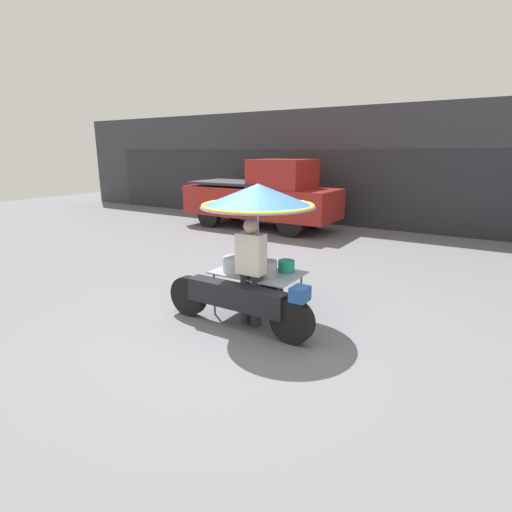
% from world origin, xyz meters
% --- Properties ---
extents(ground_plane, '(36.00, 36.00, 0.00)m').
position_xyz_m(ground_plane, '(0.00, 0.00, 0.00)').
color(ground_plane, slate).
extents(shopfront_building, '(28.00, 2.06, 3.72)m').
position_xyz_m(shopfront_building, '(0.00, 9.36, 1.85)').
color(shopfront_building, '#38383D').
rests_on(shopfront_building, ground).
extents(vendor_motorcycle_cart, '(2.30, 1.62, 1.93)m').
position_xyz_m(vendor_motorcycle_cart, '(-0.11, 0.47, 1.41)').
color(vendor_motorcycle_cart, black).
rests_on(vendor_motorcycle_cart, ground).
extents(vendor_person, '(0.38, 0.22, 1.50)m').
position_xyz_m(vendor_person, '(-0.00, 0.20, 0.83)').
color(vendor_person, '#2D2D33').
rests_on(vendor_person, ground).
extents(pickup_truck, '(4.88, 1.77, 2.14)m').
position_xyz_m(pickup_truck, '(-3.60, 6.54, 1.02)').
color(pickup_truck, black).
rests_on(pickup_truck, ground).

